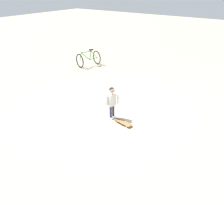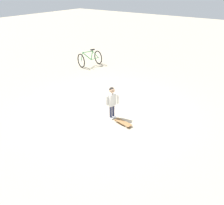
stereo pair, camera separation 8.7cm
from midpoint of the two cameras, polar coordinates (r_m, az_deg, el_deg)
The scene contains 4 objects.
ground_plane at distance 8.30m, azimuth 0.42°, elevation -1.48°, with size 50.00×50.00×0.00m, color tan.
child_person at distance 7.45m, azimuth 0.34°, elevation 0.73°, with size 0.33×0.28×1.06m.
skateboard at distance 7.41m, azimuth 2.95°, elevation -4.75°, with size 0.29×0.63×0.07m.
bicycle_mid at distance 12.64m, azimuth -5.08°, elevation 10.33°, with size 1.24×1.00×0.85m.
Camera 2 is at (-5.90, -4.32, 3.92)m, focal length 38.61 mm.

